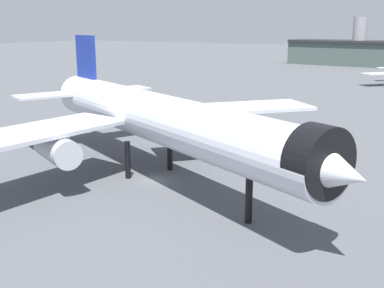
# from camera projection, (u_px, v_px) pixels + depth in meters

# --- Properties ---
(ground) EXTENTS (900.00, 900.00, 0.00)m
(ground) POSITION_uv_depth(u_px,v_px,m) (152.00, 181.00, 64.84)
(ground) COLOR #4C4F54
(airliner_near_gate) EXTENTS (62.11, 55.45, 18.90)m
(airliner_near_gate) POSITION_uv_depth(u_px,v_px,m) (158.00, 119.00, 63.92)
(airliner_near_gate) COLOR silver
(airliner_near_gate) RESTS_ON ground
(baggage_tug_wing) EXTENTS (2.62, 3.52, 1.85)m
(baggage_tug_wing) POSITION_uv_depth(u_px,v_px,m) (297.00, 130.00, 91.84)
(baggage_tug_wing) COLOR black
(baggage_tug_wing) RESTS_ON ground
(traffic_cone_wingtip) EXTENTS (0.64, 0.64, 0.80)m
(traffic_cone_wingtip) POSITION_uv_depth(u_px,v_px,m) (234.00, 125.00, 99.52)
(traffic_cone_wingtip) COLOR #F2600C
(traffic_cone_wingtip) RESTS_ON ground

